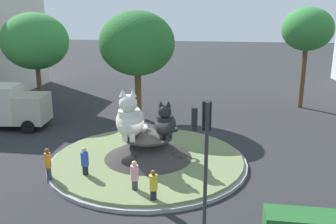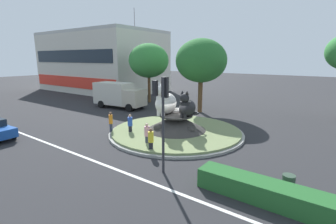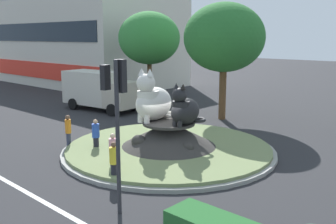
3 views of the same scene
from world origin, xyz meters
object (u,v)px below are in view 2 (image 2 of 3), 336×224
at_px(pedestrian_orange_shirt, 111,122).
at_px(delivery_box_truck, 119,94).
at_px(pedestrian_yellow_shirt, 151,140).
at_px(pedestrian_blue_shirt, 130,124).
at_px(litter_bin, 288,184).
at_px(traffic_light_mast, 162,104).
at_px(cat_statue_black, 187,107).
at_px(pedestrian_pink_shirt, 147,134).
at_px(third_tree_left, 149,61).
at_px(broadleaf_tree_behind_island, 201,61).
at_px(shophouse_block, 102,62).
at_px(cat_statue_white, 165,102).

bearing_deg(pedestrian_orange_shirt, delivery_box_truck, -21.78).
distance_m(pedestrian_yellow_shirt, delivery_box_truck, 15.81).
distance_m(pedestrian_orange_shirt, pedestrian_blue_shirt, 1.73).
bearing_deg(litter_bin, traffic_light_mast, -165.31).
height_order(cat_statue_black, pedestrian_yellow_shirt, cat_statue_black).
relative_size(pedestrian_pink_shirt, pedestrian_blue_shirt, 0.99).
xyz_separation_m(pedestrian_orange_shirt, pedestrian_pink_shirt, (4.40, -0.62, -0.08)).
xyz_separation_m(pedestrian_pink_shirt, pedestrian_blue_shirt, (-2.77, 1.16, 0.01)).
relative_size(third_tree_left, litter_bin, 8.82).
distance_m(broadleaf_tree_behind_island, litter_bin, 18.20).
relative_size(broadleaf_tree_behind_island, pedestrian_pink_shirt, 4.76).
relative_size(pedestrian_pink_shirt, pedestrian_yellow_shirt, 1.01).
xyz_separation_m(traffic_light_mast, broadleaf_tree_behind_island, (-5.79, 14.44, 1.99)).
relative_size(broadleaf_tree_behind_island, delivery_box_truck, 1.20).
xyz_separation_m(third_tree_left, pedestrian_yellow_shirt, (12.41, -14.34, -4.76)).
height_order(traffic_light_mast, shophouse_block, shophouse_block).
relative_size(shophouse_block, delivery_box_truck, 3.33).
distance_m(pedestrian_pink_shirt, pedestrian_blue_shirt, 3.00).
xyz_separation_m(cat_statue_white, delivery_box_truck, (-10.82, 4.84, -0.89)).
bearing_deg(litter_bin, pedestrian_pink_shirt, 175.07).
xyz_separation_m(cat_statue_white, traffic_light_mast, (4.22, -5.85, 1.18)).
xyz_separation_m(cat_statue_white, third_tree_left, (-10.35, 10.05, 3.11)).
bearing_deg(pedestrian_blue_shirt, delivery_box_truck, -149.49).
height_order(traffic_light_mast, third_tree_left, third_tree_left).
height_order(cat_statue_white, shophouse_block, shophouse_block).
height_order(pedestrian_yellow_shirt, delivery_box_truck, delivery_box_truck).
distance_m(third_tree_left, pedestrian_yellow_shirt, 19.55).
distance_m(shophouse_block, third_tree_left, 16.71).
distance_m(shophouse_block, litter_bin, 41.54).
bearing_deg(third_tree_left, pedestrian_pink_shirt, -49.92).
xyz_separation_m(traffic_light_mast, pedestrian_pink_shirt, (-3.16, 2.34, -2.83)).
xyz_separation_m(pedestrian_blue_shirt, pedestrian_yellow_shirt, (3.77, -1.93, -0.02)).
bearing_deg(pedestrian_blue_shirt, shophouse_block, -146.51).
distance_m(cat_statue_white, delivery_box_truck, 11.89).
bearing_deg(third_tree_left, shophouse_block, 162.56).
bearing_deg(broadleaf_tree_behind_island, shophouse_block, 165.33).
bearing_deg(traffic_light_mast, pedestrian_orange_shirt, 59.25).
xyz_separation_m(cat_statue_black, third_tree_left, (-12.19, 9.72, 3.34)).
distance_m(pedestrian_orange_shirt, pedestrian_pink_shirt, 4.45).
distance_m(third_tree_left, delivery_box_truck, 6.59).
bearing_deg(pedestrian_pink_shirt, cat_statue_white, 32.21).
bearing_deg(cat_statue_black, cat_statue_white, -84.52).
xyz_separation_m(cat_statue_white, litter_bin, (10.15, -4.29, -2.09)).
distance_m(traffic_light_mast, pedestrian_yellow_shirt, 3.89).
distance_m(shophouse_block, delivery_box_truck, 18.89).
xyz_separation_m(shophouse_block, pedestrian_pink_shirt, (27.34, -18.57, -4.41)).
height_order(cat_statue_black, traffic_light_mast, traffic_light_mast).
bearing_deg(third_tree_left, pedestrian_orange_shirt, -61.58).
relative_size(pedestrian_orange_shirt, delivery_box_truck, 0.27).
bearing_deg(pedestrian_yellow_shirt, pedestrian_pink_shirt, 97.08).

